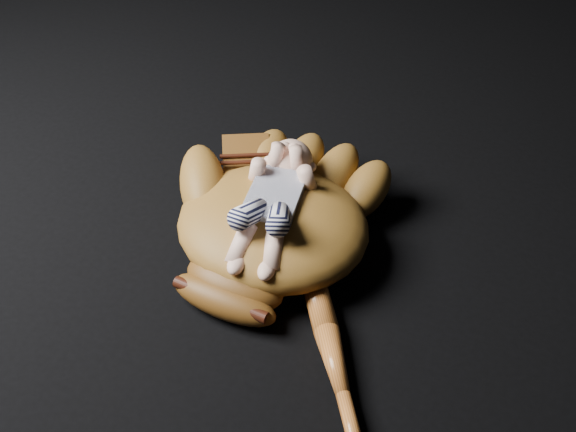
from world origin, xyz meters
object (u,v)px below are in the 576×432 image
(newborn_baby, at_px, (271,203))
(baseball, at_px, (344,248))
(baseball_bat, at_px, (330,344))
(baseball_glove, at_px, (273,218))

(newborn_baby, bearing_deg, baseball, 6.69)
(newborn_baby, distance_m, baseball, 0.18)
(baseball_bat, height_order, baseball, baseball)
(baseball_glove, distance_m, newborn_baby, 0.05)
(baseball_glove, height_order, baseball, baseball_glove)
(newborn_baby, xyz_separation_m, baseball_bat, (0.20, -0.19, -0.11))
(baseball_glove, distance_m, baseball_bat, 0.29)
(newborn_baby, relative_size, baseball_bat, 0.70)
(baseball_glove, xyz_separation_m, newborn_baby, (0.00, -0.01, 0.05))
(baseball_glove, relative_size, baseball_bat, 1.08)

